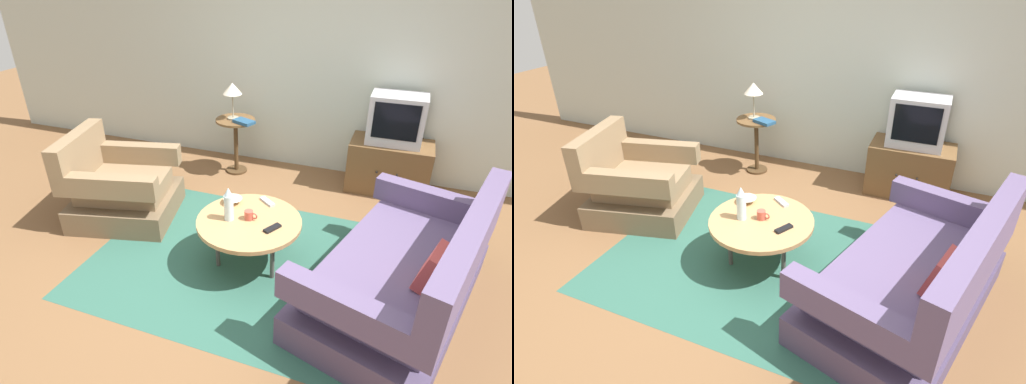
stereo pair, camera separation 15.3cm
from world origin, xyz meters
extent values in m
plane|color=brown|center=(0.00, 0.00, 0.00)|extent=(16.00, 16.00, 0.00)
cube|color=#B2BCB2|center=(0.00, 2.23, 1.35)|extent=(9.00, 0.12, 2.70)
cube|color=#2D5B4C|center=(0.01, 0.14, 0.00)|extent=(2.64, 1.92, 0.00)
cube|color=brown|center=(-1.41, 0.43, 0.12)|extent=(1.12, 1.07, 0.24)
cube|color=#846B4C|center=(-1.41, 0.43, 0.33)|extent=(0.91, 0.76, 0.18)
cube|color=#846B4C|center=(-1.80, 0.33, 0.64)|extent=(0.35, 0.87, 0.43)
cube|color=#846B4C|center=(-1.32, 0.08, 0.52)|extent=(0.94, 0.36, 0.20)
cube|color=#846B4C|center=(-1.50, 0.78, 0.52)|extent=(0.94, 0.36, 0.20)
cube|color=#4B3E5C|center=(1.16, 0.07, 0.12)|extent=(1.38, 1.87, 0.24)
cube|color=#5B4C70|center=(1.16, 0.07, 0.33)|extent=(1.17, 1.57, 0.18)
cube|color=#5B4C70|center=(1.55, -0.05, 0.66)|extent=(0.60, 1.64, 0.48)
cube|color=#5B4C70|center=(1.37, 0.80, 0.52)|extent=(0.95, 0.40, 0.19)
cube|color=#5B4C70|center=(0.94, -0.67, 0.52)|extent=(0.95, 0.40, 0.19)
cube|color=#C64C47|center=(1.37, -0.15, 0.56)|extent=(0.26, 0.31, 0.29)
cylinder|color=tan|center=(0.01, 0.14, 0.41)|extent=(0.85, 0.85, 0.04)
cylinder|color=#4C4742|center=(0.01, 0.40, 0.20)|extent=(0.04, 0.04, 0.40)
cylinder|color=#4C4742|center=(-0.23, 0.02, 0.20)|extent=(0.04, 0.04, 0.40)
cylinder|color=#4C4742|center=(0.24, 0.03, 0.20)|extent=(0.04, 0.04, 0.40)
cylinder|color=brown|center=(-0.78, 1.73, 0.65)|extent=(0.46, 0.46, 0.02)
cylinder|color=#47311C|center=(-0.78, 1.73, 0.32)|extent=(0.05, 0.05, 0.63)
cylinder|color=#47311C|center=(-0.78, 1.73, 0.01)|extent=(0.25, 0.25, 0.02)
cube|color=brown|center=(0.96, 1.89, 0.28)|extent=(0.85, 0.48, 0.56)
sphere|color=black|center=(0.86, 1.64, 0.31)|extent=(0.02, 0.02, 0.02)
sphere|color=black|center=(1.06, 1.64, 0.31)|extent=(0.02, 0.02, 0.02)
cube|color=#B7B7BC|center=(0.96, 1.91, 0.82)|extent=(0.56, 0.38, 0.51)
cube|color=black|center=(0.96, 1.72, 0.85)|extent=(0.44, 0.01, 0.37)
cylinder|color=#9E937A|center=(-0.81, 1.74, 0.67)|extent=(0.13, 0.13, 0.02)
cylinder|color=#9E937A|center=(-0.81, 1.74, 0.81)|extent=(0.02, 0.02, 0.27)
cone|color=beige|center=(-0.81, 1.74, 1.01)|extent=(0.22, 0.22, 0.12)
cylinder|color=silver|center=(-0.15, 0.09, 0.54)|extent=(0.08, 0.08, 0.22)
cone|color=silver|center=(-0.15, 0.09, 0.68)|extent=(0.07, 0.07, 0.07)
cylinder|color=#B74C3D|center=(0.00, 0.15, 0.47)|extent=(0.07, 0.07, 0.08)
torus|color=#B74C3D|center=(0.05, 0.15, 0.47)|extent=(0.06, 0.01, 0.06)
cone|color=silver|center=(-0.22, 0.34, 0.46)|extent=(0.16, 0.16, 0.05)
cube|color=black|center=(0.22, 0.08, 0.44)|extent=(0.12, 0.16, 0.02)
cube|color=#B2B2B7|center=(0.05, 0.45, 0.44)|extent=(0.16, 0.14, 0.02)
cube|color=navy|center=(-0.64, 1.65, 0.68)|extent=(0.27, 0.22, 0.03)
camera|label=1|loc=(1.03, -2.45, 2.24)|focal=29.04mm
camera|label=2|loc=(1.17, -2.39, 2.24)|focal=29.04mm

